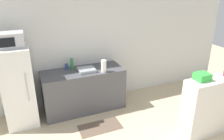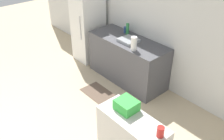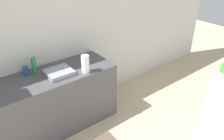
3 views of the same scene
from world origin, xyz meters
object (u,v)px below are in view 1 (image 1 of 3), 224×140
(bottle_short, at_px, (67,67))
(microwave, at_px, (10,40))
(refrigerator, at_px, (18,87))
(basket, at_px, (202,77))
(paper_towel_roll, at_px, (104,66))
(bottle_tall, at_px, (72,64))

(bottle_short, bearing_deg, microwave, -166.15)
(refrigerator, distance_m, basket, 3.42)
(refrigerator, xyz_separation_m, paper_towel_roll, (1.70, -0.20, 0.26))
(bottle_short, relative_size, basket, 0.54)
(bottle_tall, relative_size, basket, 1.03)
(refrigerator, bearing_deg, bottle_short, 13.79)
(bottle_tall, bearing_deg, refrigerator, -169.81)
(refrigerator, distance_m, bottle_short, 1.05)
(microwave, xyz_separation_m, bottle_short, (1.01, 0.25, -0.75))
(refrigerator, relative_size, microwave, 3.39)
(basket, height_order, paper_towel_roll, basket)
(basket, bearing_deg, paper_towel_roll, 131.96)
(basket, distance_m, paper_towel_roll, 1.92)
(refrigerator, height_order, bottle_short, refrigerator)
(bottle_short, bearing_deg, paper_towel_roll, -32.85)
(refrigerator, xyz_separation_m, microwave, (-0.00, -0.00, 0.94))
(bottle_tall, bearing_deg, paper_towel_roll, -34.57)
(refrigerator, distance_m, paper_towel_roll, 1.73)
(microwave, distance_m, paper_towel_roll, 1.84)
(refrigerator, distance_m, bottle_tall, 1.16)
(refrigerator, height_order, paper_towel_roll, refrigerator)
(bottle_tall, relative_size, bottle_short, 1.91)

